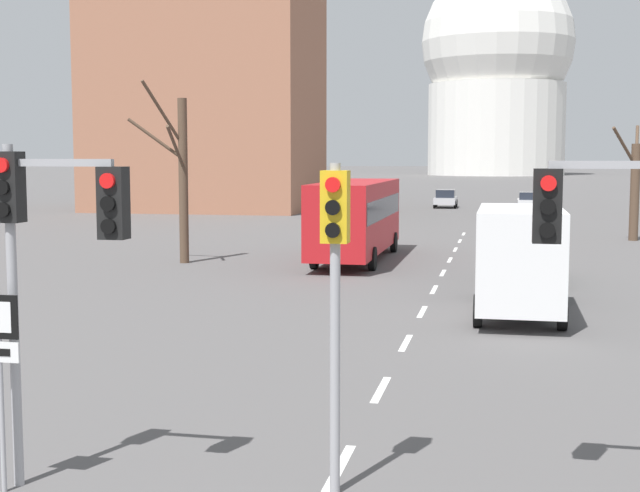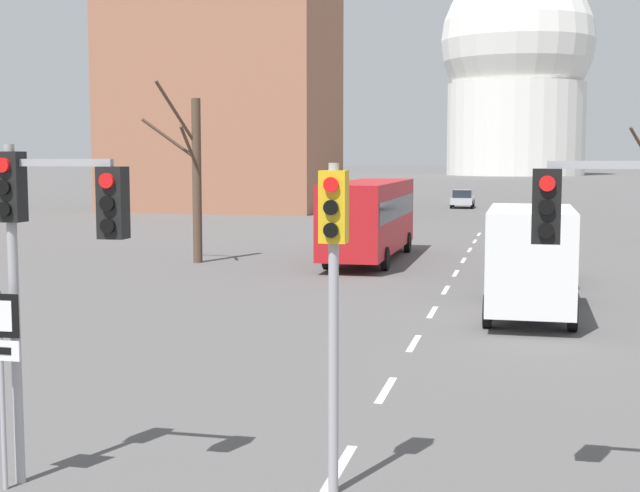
{
  "view_description": "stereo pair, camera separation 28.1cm",
  "coord_description": "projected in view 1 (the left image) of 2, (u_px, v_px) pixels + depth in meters",
  "views": [
    {
      "loc": [
        2.31,
        -4.85,
        4.59
      ],
      "look_at": [
        -0.27,
        7.59,
        3.3
      ],
      "focal_mm": 50.0,
      "sensor_mm": 36.0,
      "label": 1
    },
    {
      "loc": [
        2.58,
        -4.79,
        4.59
      ],
      "look_at": [
        -0.27,
        7.59,
        3.3
      ],
      "focal_mm": 50.0,
      "sensor_mm": 36.0,
      "label": 2
    }
  ],
  "objects": [
    {
      "name": "lane_stripe_8",
      "position": [
        455.0,
        249.0,
        43.86
      ],
      "size": [
        0.16,
        2.0,
        0.01
      ],
      "primitive_type": "cube",
      "color": "silver",
      "rests_on": "ground_plane"
    },
    {
      "name": "lane_stripe_1",
      "position": [
        340.0,
        467.0,
        13.18
      ],
      "size": [
        0.16,
        2.0,
        0.01
      ],
      "primitive_type": "cube",
      "color": "silver",
      "rests_on": "ground_plane"
    },
    {
      "name": "lane_stripe_6",
      "position": [
        443.0,
        273.0,
        35.1
      ],
      "size": [
        0.16,
        2.0,
        0.01
      ],
      "primitive_type": "cube",
      "color": "silver",
      "rests_on": "ground_plane"
    },
    {
      "name": "delivery_truck",
      "position": [
        519.0,
        256.0,
        25.78
      ],
      "size": [
        2.44,
        7.2,
        3.14
      ],
      "color": "#333842",
      "rests_on": "ground_plane"
    },
    {
      "name": "sedan_near_right",
      "position": [
        446.0,
        199.0,
        79.21
      ],
      "size": [
        1.98,
        3.84,
        1.62
      ],
      "color": "#B7B7BC",
      "rests_on": "ground_plane"
    },
    {
      "name": "lane_stripe_9",
      "position": [
        460.0,
        241.0,
        48.25
      ],
      "size": [
        0.16,
        2.0,
        0.01
      ],
      "primitive_type": "cube",
      "color": "silver",
      "rests_on": "ground_plane"
    },
    {
      "name": "lane_stripe_4",
      "position": [
        422.0,
        312.0,
        26.33
      ],
      "size": [
        0.16,
        2.0,
        0.01
      ],
      "primitive_type": "cube",
      "color": "silver",
      "rests_on": "ground_plane"
    },
    {
      "name": "sedan_mid_centre",
      "position": [
        528.0,
        202.0,
        73.54
      ],
      "size": [
        1.73,
        3.96,
        1.64
      ],
      "color": "silver",
      "rests_on": "ground_plane"
    },
    {
      "name": "traffic_signal_centre_tall",
      "position": [
        335.0,
        264.0,
        11.85
      ],
      "size": [
        0.36,
        0.34,
        4.5
      ],
      "color": "#9E9EA3",
      "rests_on": "ground_plane"
    },
    {
      "name": "lane_stripe_3",
      "position": [
        406.0,
        343.0,
        21.94
      ],
      "size": [
        0.16,
        2.0,
        0.01
      ],
      "primitive_type": "cube",
      "color": "silver",
      "rests_on": "ground_plane"
    },
    {
      "name": "bare_tree_right_near",
      "position": [
        635.0,
        185.0,
        48.25
      ],
      "size": [
        3.21,
        3.16,
        6.3
      ],
      "color": "brown",
      "rests_on": "ground_plane"
    },
    {
      "name": "sedan_near_left",
      "position": [
        535.0,
        261.0,
        32.85
      ],
      "size": [
        1.78,
        4.59,
        1.45
      ],
      "color": "#2D4C33",
      "rests_on": "ground_plane"
    },
    {
      "name": "city_bus",
      "position": [
        356.0,
        214.0,
        39.07
      ],
      "size": [
        2.66,
        10.8,
        3.48
      ],
      "color": "red",
      "rests_on": "ground_plane"
    },
    {
      "name": "bare_tree_left_near",
      "position": [
        181.0,
        175.0,
        37.95
      ],
      "size": [
        2.46,
        2.39,
        7.7
      ],
      "color": "brown",
      "rests_on": "ground_plane"
    },
    {
      "name": "lane_stripe_7",
      "position": [
        450.0,
        260.0,
        39.48
      ],
      "size": [
        0.16,
        2.0,
        0.01
      ],
      "primitive_type": "cube",
      "color": "silver",
      "rests_on": "ground_plane"
    },
    {
      "name": "capitol_dome",
      "position": [
        497.0,
        71.0,
        214.94
      ],
      "size": [
        36.5,
        36.5,
        51.56
      ],
      "color": "silver",
      "rests_on": "ground_plane"
    },
    {
      "name": "traffic_signal_near_left",
      "position": [
        46.0,
        230.0,
        12.0
      ],
      "size": [
        1.88,
        0.34,
        4.75
      ],
      "color": "#9E9EA3",
      "rests_on": "ground_plane"
    },
    {
      "name": "lane_stripe_10",
      "position": [
        464.0,
        234.0,
        52.63
      ],
      "size": [
        0.16,
        2.0,
        0.01
      ],
      "primitive_type": "cube",
      "color": "silver",
      "rests_on": "ground_plane"
    },
    {
      "name": "apartment_block_left",
      "position": [
        207.0,
        75.0,
        75.98
      ],
      "size": [
        18.0,
        14.0,
        22.97
      ],
      "primitive_type": "cube",
      "color": "#9E664C",
      "rests_on": "ground_plane"
    },
    {
      "name": "lane_stripe_2",
      "position": [
        381.0,
        389.0,
        17.56
      ],
      "size": [
        0.16,
        2.0,
        0.01
      ],
      "primitive_type": "cube",
      "color": "silver",
      "rests_on": "ground_plane"
    },
    {
      "name": "lane_stripe_5",
      "position": [
        434.0,
        289.0,
        30.71
      ],
      "size": [
        0.16,
        2.0,
        0.01
      ],
      "primitive_type": "cube",
      "color": "silver",
      "rests_on": "ground_plane"
    }
  ]
}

